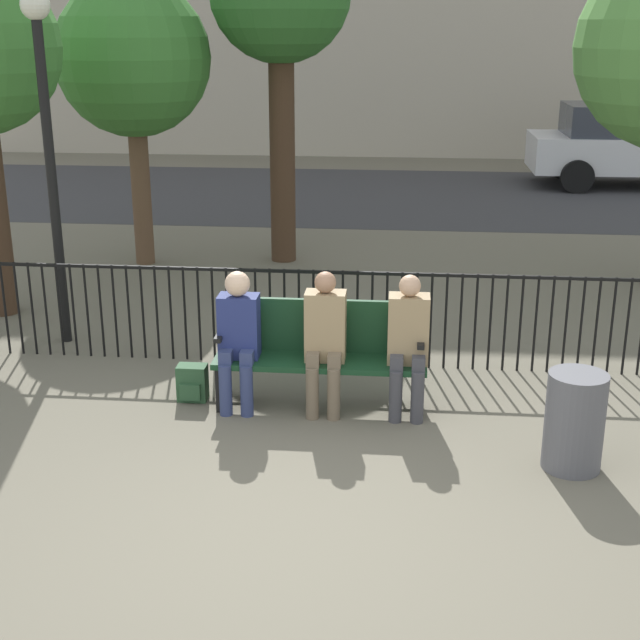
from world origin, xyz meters
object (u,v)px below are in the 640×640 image
at_px(park_bench, 321,351).
at_px(parked_car_0, 634,144).
at_px(seated_person_1, 325,336).
at_px(lamp_post, 46,116).
at_px(tree_2, 133,60).
at_px(trash_bin, 574,421).
at_px(backpack, 192,383).
at_px(seated_person_0, 238,333).
at_px(seated_person_2, 408,339).

xyz_separation_m(park_bench, parked_car_0, (5.21, 11.31, 0.35)).
height_order(seated_person_1, lamp_post, lamp_post).
relative_size(seated_person_1, tree_2, 0.33).
distance_m(tree_2, parked_car_0, 10.71).
relative_size(park_bench, trash_bin, 2.41).
bearing_deg(seated_person_1, tree_2, 121.99).
bearing_deg(backpack, parked_car_0, 60.77).
distance_m(park_bench, seated_person_0, 0.73).
relative_size(tree_2, trash_bin, 4.97).
distance_m(backpack, tree_2, 5.49).
height_order(tree_2, trash_bin, tree_2).
bearing_deg(lamp_post, seated_person_2, -22.83).
height_order(park_bench, backpack, park_bench).
xyz_separation_m(lamp_post, parked_car_0, (8.01, 9.95, -1.46)).
bearing_deg(seated_person_2, trash_bin, -34.77).
height_order(seated_person_1, seated_person_2, seated_person_1).
bearing_deg(tree_2, park_bench, -57.70).
bearing_deg(seated_person_0, backpack, 166.89).
bearing_deg(parked_car_0, backpack, -119.23).
relative_size(seated_person_2, tree_2, 0.33).
relative_size(seated_person_0, backpack, 3.74).
bearing_deg(seated_person_0, trash_bin, -17.81).
height_order(seated_person_1, parked_car_0, parked_car_0).
bearing_deg(parked_car_0, trash_bin, -104.74).
distance_m(park_bench, tree_2, 5.79).
xyz_separation_m(seated_person_0, trash_bin, (2.67, -0.86, -0.30)).
relative_size(lamp_post, trash_bin, 4.60).
bearing_deg(seated_person_0, park_bench, 10.59).
relative_size(seated_person_0, seated_person_1, 0.99).
height_order(park_bench, seated_person_0, seated_person_0).
bearing_deg(trash_bin, seated_person_2, 145.23).
bearing_deg(backpack, park_bench, 1.30).
bearing_deg(park_bench, seated_person_2, -9.84).
distance_m(park_bench, seated_person_2, 0.77).
relative_size(seated_person_0, parked_car_0, 0.29).
xyz_separation_m(backpack, trash_bin, (3.11, -0.96, 0.22)).
bearing_deg(trash_bin, seated_person_1, 156.04).
distance_m(park_bench, trash_bin, 2.21).
relative_size(parked_car_0, trash_bin, 5.59).
bearing_deg(trash_bin, tree_2, 131.27).
xyz_separation_m(seated_person_2, tree_2, (-3.60, 4.65, 2.03)).
relative_size(park_bench, tree_2, 0.48).
height_order(backpack, parked_car_0, parked_car_0).
distance_m(lamp_post, parked_car_0, 12.86).
bearing_deg(seated_person_1, lamp_post, 152.36).
distance_m(backpack, lamp_post, 3.05).
distance_m(seated_person_1, parked_car_0, 12.55).
height_order(seated_person_2, parked_car_0, parked_car_0).
xyz_separation_m(backpack, lamp_post, (-1.67, 1.39, 2.15)).
distance_m(lamp_post, trash_bin, 5.66).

